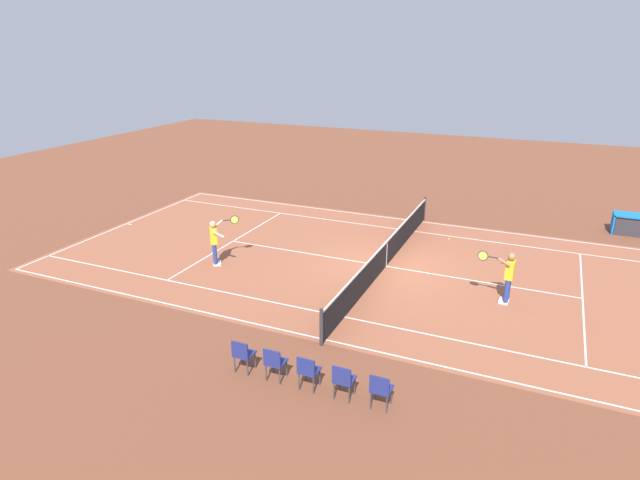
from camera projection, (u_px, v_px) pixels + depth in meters
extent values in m
plane|color=brown|center=(386.00, 266.00, 19.11)|extent=(60.00, 60.00, 0.00)
cube|color=#935138|center=(386.00, 266.00, 19.11)|extent=(24.20, 11.40, 0.00)
cube|color=white|center=(127.00, 224.00, 23.57)|extent=(0.05, 11.00, 0.01)
cube|color=white|center=(422.00, 222.00, 23.83)|extent=(23.80, 0.05, 0.01)
cube|color=white|center=(326.00, 340.00, 14.38)|extent=(23.80, 0.05, 0.01)
cube|color=white|center=(414.00, 231.00, 22.64)|extent=(23.80, 0.05, 0.01)
cube|color=white|center=(344.00, 317.00, 15.57)|extent=(23.80, 0.05, 0.01)
cube|color=white|center=(233.00, 241.00, 21.51)|extent=(0.05, 8.22, 0.01)
cube|color=white|center=(583.00, 298.00, 16.70)|extent=(0.05, 8.22, 0.01)
cube|color=white|center=(386.00, 266.00, 19.10)|extent=(12.80, 0.05, 0.01)
cube|color=white|center=(129.00, 224.00, 23.52)|extent=(0.30, 0.05, 0.01)
cylinder|color=#2D2D33|center=(424.00, 208.00, 23.90)|extent=(0.10, 0.10, 1.08)
cylinder|color=#2D2D33|center=(321.00, 327.00, 13.93)|extent=(0.10, 0.10, 1.08)
cube|color=black|center=(386.00, 255.00, 18.95)|extent=(0.02, 11.60, 0.88)
cube|color=white|center=(387.00, 241.00, 18.78)|extent=(0.04, 11.60, 0.06)
cube|color=white|center=(386.00, 255.00, 18.95)|extent=(0.04, 0.06, 0.88)
cylinder|color=navy|center=(215.00, 254.00, 18.99)|extent=(0.15, 0.15, 0.74)
cube|color=white|center=(217.00, 264.00, 19.15)|extent=(0.29, 0.25, 0.09)
cylinder|color=navy|center=(215.00, 252.00, 19.21)|extent=(0.15, 0.15, 0.74)
cube|color=white|center=(217.00, 262.00, 19.37)|extent=(0.29, 0.25, 0.09)
cube|color=yellow|center=(214.00, 236.00, 18.88)|extent=(0.42, 0.45, 0.56)
sphere|color=#DBAA84|center=(213.00, 224.00, 18.73)|extent=(0.23, 0.23, 0.23)
cylinder|color=#DBAA84|center=(219.00, 235.00, 18.61)|extent=(0.42, 0.20, 0.26)
cylinder|color=#DBAA84|center=(218.00, 224.00, 19.05)|extent=(0.32, 0.39, 0.30)
cylinder|color=#232326|center=(226.00, 220.00, 19.13)|extent=(0.25, 0.19, 0.04)
torus|color=#232326|center=(235.00, 220.00, 19.19)|extent=(0.27, 0.20, 0.31)
cylinder|color=#C6D84C|center=(235.00, 220.00, 19.19)|extent=(0.22, 0.16, 0.27)
cylinder|color=navy|center=(508.00, 288.00, 16.38)|extent=(0.15, 0.15, 0.74)
cube|color=white|center=(504.00, 299.00, 16.55)|extent=(0.29, 0.12, 0.09)
cylinder|color=navy|center=(507.00, 291.00, 16.18)|extent=(0.15, 0.15, 0.74)
cube|color=white|center=(503.00, 302.00, 16.35)|extent=(0.29, 0.12, 0.09)
cube|color=yellow|center=(510.00, 270.00, 16.05)|extent=(0.26, 0.39, 0.56)
sphere|color=#9E704C|center=(512.00, 256.00, 15.90)|extent=(0.23, 0.23, 0.23)
cylinder|color=#9E704C|center=(506.00, 262.00, 16.32)|extent=(0.41, 0.24, 0.26)
cylinder|color=#9E704C|center=(504.00, 262.00, 15.78)|extent=(0.42, 0.20, 0.30)
cylinder|color=#232326|center=(493.00, 257.00, 15.82)|extent=(0.28, 0.05, 0.04)
torus|color=#232326|center=(483.00, 256.00, 15.94)|extent=(0.31, 0.04, 0.31)
cylinder|color=#C6D84C|center=(483.00, 256.00, 15.94)|extent=(0.27, 0.02, 0.27)
sphere|color=#CCE01E|center=(449.00, 239.00, 21.65)|extent=(0.07, 0.07, 0.07)
cylinder|color=#38383D|center=(376.00, 391.00, 11.90)|extent=(0.04, 0.04, 0.44)
cylinder|color=#38383D|center=(391.00, 395.00, 11.77)|extent=(0.04, 0.04, 0.44)
cylinder|color=#38383D|center=(371.00, 400.00, 11.59)|extent=(0.04, 0.04, 0.44)
cylinder|color=#38383D|center=(387.00, 405.00, 11.46)|extent=(0.04, 0.04, 0.44)
cube|color=navy|center=(382.00, 389.00, 11.60)|extent=(0.44, 0.44, 0.04)
cube|color=navy|center=(379.00, 385.00, 11.35)|extent=(0.44, 0.04, 0.40)
cylinder|color=#38383D|center=(340.00, 382.00, 12.23)|extent=(0.04, 0.04, 0.44)
cylinder|color=#38383D|center=(355.00, 386.00, 12.09)|extent=(0.04, 0.04, 0.44)
cylinder|color=#38383D|center=(334.00, 391.00, 11.92)|extent=(0.04, 0.04, 0.44)
cylinder|color=#38383D|center=(349.00, 395.00, 11.78)|extent=(0.04, 0.04, 0.44)
cube|color=navy|center=(345.00, 379.00, 11.92)|extent=(0.44, 0.44, 0.04)
cube|color=navy|center=(341.00, 376.00, 11.67)|extent=(0.44, 0.04, 0.40)
cylinder|color=#38383D|center=(306.00, 373.00, 12.55)|extent=(0.04, 0.04, 0.44)
cylinder|color=#38383D|center=(320.00, 377.00, 12.42)|extent=(0.04, 0.04, 0.44)
cylinder|color=#38383D|center=(299.00, 382.00, 12.24)|extent=(0.04, 0.04, 0.44)
cylinder|color=#38383D|center=(313.00, 385.00, 12.11)|extent=(0.04, 0.04, 0.44)
cube|color=navy|center=(309.00, 370.00, 12.25)|extent=(0.44, 0.44, 0.04)
cube|color=navy|center=(306.00, 367.00, 12.00)|extent=(0.44, 0.04, 0.40)
cylinder|color=#38383D|center=(273.00, 365.00, 12.88)|extent=(0.04, 0.04, 0.44)
cylinder|color=#38383D|center=(287.00, 368.00, 12.74)|extent=(0.04, 0.04, 0.44)
cylinder|color=#38383D|center=(266.00, 373.00, 12.57)|extent=(0.04, 0.04, 0.44)
cylinder|color=#38383D|center=(280.00, 376.00, 12.43)|extent=(0.04, 0.04, 0.44)
cube|color=navy|center=(276.00, 362.00, 12.57)|extent=(0.44, 0.44, 0.04)
cube|color=navy|center=(272.00, 358.00, 12.32)|extent=(0.44, 0.04, 0.40)
cylinder|color=#38383D|center=(243.00, 357.00, 13.20)|extent=(0.04, 0.04, 0.44)
cylinder|color=#38383D|center=(255.00, 360.00, 13.07)|extent=(0.04, 0.04, 0.44)
cylinder|color=#38383D|center=(235.00, 364.00, 12.89)|extent=(0.04, 0.04, 0.44)
cylinder|color=#38383D|center=(248.00, 368.00, 12.76)|extent=(0.04, 0.04, 0.44)
cube|color=navy|center=(245.00, 354.00, 12.89)|extent=(0.44, 0.44, 0.04)
cube|color=navy|center=(240.00, 350.00, 12.65)|extent=(0.44, 0.04, 0.40)
cube|color=#2D2D33|center=(629.00, 225.00, 22.20)|extent=(1.10, 0.70, 0.80)
cube|color=blue|center=(631.00, 215.00, 22.05)|extent=(1.24, 0.84, 0.06)
cube|color=blue|center=(613.00, 223.00, 22.42)|extent=(0.06, 0.84, 0.84)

